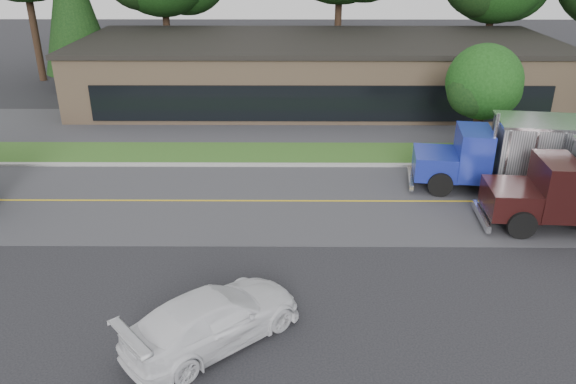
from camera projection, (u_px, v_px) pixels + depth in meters
name	position (u px, v px, depth m)	size (l,w,h in m)	color
ground	(284.00, 332.00, 16.44)	(140.00, 140.00, 0.00)	#2E2E33
road	(286.00, 201.00, 24.64)	(60.00, 8.00, 0.02)	#49494E
center_line	(286.00, 201.00, 24.64)	(60.00, 0.12, 0.01)	gold
curb	(287.00, 166.00, 28.47)	(60.00, 0.30, 0.12)	#9E9E99
grass_verge	(287.00, 154.00, 30.11)	(60.00, 3.40, 0.03)	#285B1F
far_parking	(288.00, 125.00, 34.66)	(60.00, 7.00, 0.02)	#49494E
strip_mall	(317.00, 72.00, 39.29)	(32.00, 12.00, 4.00)	#987A5D
evergreen_left	(71.00, 0.00, 41.22)	(5.12, 5.12, 11.63)	#382619
tree_verge	(484.00, 86.00, 28.57)	(4.08, 3.84, 5.82)	#382619
dump_truck_blue	(524.00, 153.00, 24.94)	(8.72, 3.75, 3.36)	black
rally_car	(214.00, 318.00, 15.80)	(2.18, 5.36, 1.56)	white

